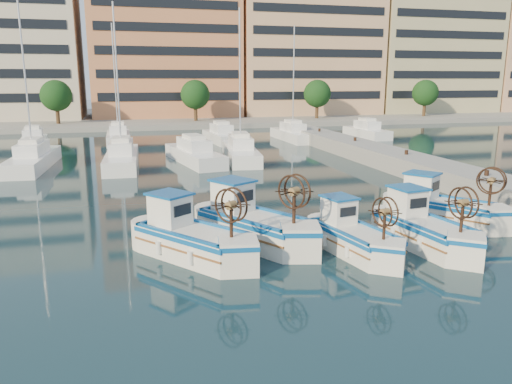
% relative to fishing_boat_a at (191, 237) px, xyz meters
% --- Properties ---
extents(ground, '(300.00, 300.00, 0.00)m').
position_rel_fishing_boat_a_xyz_m(ground, '(3.63, -0.72, -0.78)').
color(ground, '#17313C').
rests_on(ground, ground).
extents(quay, '(3.00, 60.00, 1.20)m').
position_rel_fishing_boat_a_xyz_m(quay, '(16.63, 7.28, -0.18)').
color(quay, gray).
rests_on(quay, ground).
extents(waterfront, '(180.00, 40.00, 25.60)m').
position_rel_fishing_boat_a_xyz_m(waterfront, '(12.86, 64.32, 10.32)').
color(waterfront, gray).
rests_on(waterfront, ground).
extents(yacht_marina, '(41.11, 23.13, 11.50)m').
position_rel_fishing_boat_a_xyz_m(yacht_marina, '(1.36, 26.42, -0.25)').
color(yacht_marina, white).
rests_on(yacht_marina, ground).
extents(fishing_boat_a, '(4.05, 4.56, 2.82)m').
position_rel_fishing_boat_a_xyz_m(fishing_boat_a, '(0.00, 0.00, 0.00)').
color(fishing_boat_a, silver).
rests_on(fishing_boat_a, ground).
extents(fishing_boat_b, '(4.05, 4.96, 3.01)m').
position_rel_fishing_boat_a_xyz_m(fishing_boat_b, '(2.54, 1.00, 0.05)').
color(fishing_boat_b, silver).
rests_on(fishing_boat_b, ground).
extents(fishing_boat_c, '(2.31, 4.06, 2.46)m').
position_rel_fishing_boat_a_xyz_m(fishing_boat_c, '(5.83, -0.99, -0.10)').
color(fishing_boat_c, silver).
rests_on(fishing_boat_c, ground).
extents(fishing_boat_d, '(2.29, 4.44, 2.70)m').
position_rel_fishing_boat_a_xyz_m(fishing_boat_d, '(8.73, -1.05, -0.03)').
color(fishing_boat_d, silver).
rests_on(fishing_boat_d, ground).
extents(fishing_boat_e, '(3.89, 4.46, 2.75)m').
position_rel_fishing_boat_a_xyz_m(fishing_boat_e, '(11.36, 1.50, -0.02)').
color(fishing_boat_e, silver).
rests_on(fishing_boat_e, ground).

